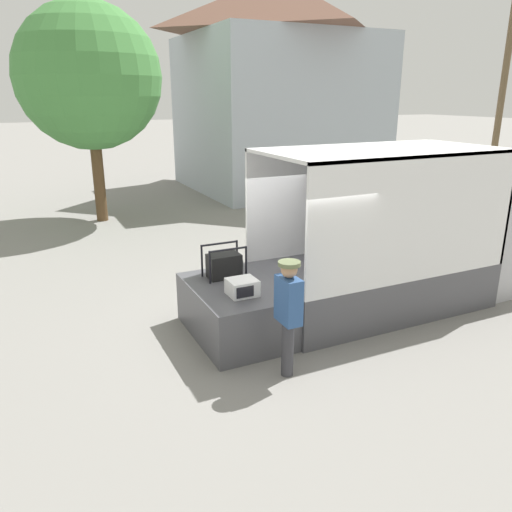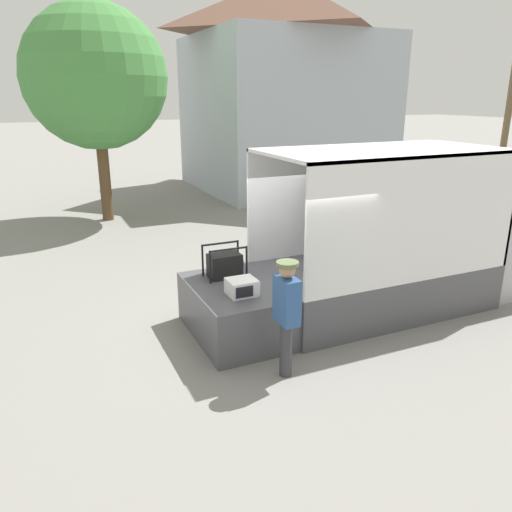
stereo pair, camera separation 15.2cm
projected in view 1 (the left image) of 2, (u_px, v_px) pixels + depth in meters
The scene contains 9 objects.
ground_plane at pixel (272, 326), 8.94m from camera, with size 160.00×160.00×0.00m, color gray.
box_truck at pixel (435, 248), 10.17m from camera, with size 6.40×2.22×3.04m.
tailgate_deck at pixel (235, 310), 8.51m from camera, with size 1.42×2.11×0.89m, color #4C4C51.
microwave at pixel (242, 287), 7.98m from camera, with size 0.46×0.43×0.26m.
portable_generator at pixel (225, 265), 8.74m from camera, with size 0.71×0.44×0.58m.
worker_person at pixel (288, 307), 7.06m from camera, with size 0.32×0.44×1.77m.
house_backdrop at pixel (277, 85), 21.36m from camera, with size 7.68×7.50×8.57m.
utility_pole at pixel (505, 73), 20.82m from camera, with size 1.80×0.28×9.34m.
street_tree at pixel (89, 77), 15.17m from camera, with size 4.39×4.39×6.69m.
Camera 1 is at (-3.75, -7.21, 3.94)m, focal length 35.00 mm.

